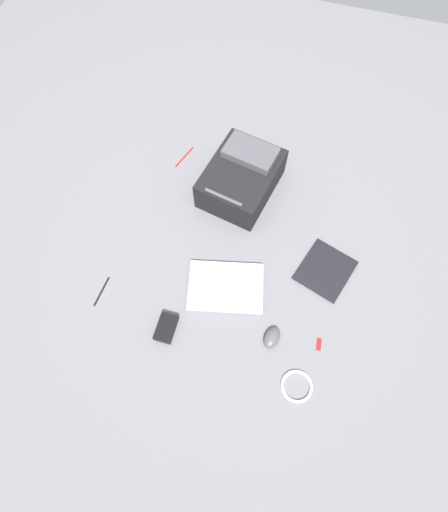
{
  "coord_description": "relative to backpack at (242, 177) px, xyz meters",
  "views": [
    {
      "loc": [
        -0.2,
        0.77,
        1.69
      ],
      "look_at": [
        0.02,
        0.04,
        0.02
      ],
      "focal_mm": 28.29,
      "sensor_mm": 36.0,
      "label": 1
    }
  ],
  "objects": [
    {
      "name": "cable_coil",
      "position": [
        -0.47,
        0.86,
        -0.08
      ],
      "size": [
        0.13,
        0.13,
        0.01
      ],
      "primitive_type": "torus",
      "color": "silver",
      "rests_on": "ground_plane"
    },
    {
      "name": "pen_blue",
      "position": [
        0.45,
        0.7,
        -0.08
      ],
      "size": [
        0.02,
        0.14,
        0.01
      ],
      "primitive_type": "cylinder",
      "rotation": [
        1.57,
        0.0,
        -0.07
      ],
      "color": "black",
      "rests_on": "ground_plane"
    },
    {
      "name": "pen_black",
      "position": [
        0.33,
        -0.1,
        -0.08
      ],
      "size": [
        0.06,
        0.14,
        0.01
      ],
      "primitive_type": "cylinder",
      "rotation": [
        1.57,
        0.0,
        -0.32
      ],
      "color": "red",
      "rests_on": "ground_plane"
    },
    {
      "name": "ground_plane",
      "position": [
        -0.04,
        0.36,
        -0.09
      ],
      "size": [
        3.81,
        3.81,
        0.0
      ],
      "primitive_type": "plane",
      "color": "slate"
    },
    {
      "name": "book_manual",
      "position": [
        -0.49,
        0.33,
        -0.08
      ],
      "size": [
        0.28,
        0.3,
        0.01
      ],
      "color": "silver",
      "rests_on": "ground_plane"
    },
    {
      "name": "power_brick",
      "position": [
        0.11,
        0.78,
        -0.07
      ],
      "size": [
        0.08,
        0.12,
        0.03
      ],
      "primitive_type": "cube",
      "rotation": [
        0.0,
        0.0,
        0.02
      ],
      "color": "black",
      "rests_on": "ground_plane"
    },
    {
      "name": "laptop",
      "position": [
        -0.08,
        0.53,
        -0.07
      ],
      "size": [
        0.38,
        0.3,
        0.03
      ],
      "color": "#929296",
      "rests_on": "ground_plane"
    },
    {
      "name": "computer_mouse",
      "position": [
        -0.32,
        0.7,
        -0.07
      ],
      "size": [
        0.08,
        0.11,
        0.04
      ],
      "primitive_type": "ellipsoid",
      "rotation": [
        0.0,
        0.0,
        -0.22
      ],
      "color": "#4C4C51",
      "rests_on": "ground_plane"
    },
    {
      "name": "backpack",
      "position": [
        0.0,
        0.0,
        0.0
      ],
      "size": [
        0.38,
        0.45,
        0.2
      ],
      "color": "black",
      "rests_on": "ground_plane"
    },
    {
      "name": "usb_stick",
      "position": [
        -0.52,
        0.66,
        -0.08
      ],
      "size": [
        0.02,
        0.05,
        0.01
      ],
      "primitive_type": "cube",
      "rotation": [
        0.0,
        0.0,
        0.09
      ],
      "color": "#B21919",
      "rests_on": "ground_plane"
    }
  ]
}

